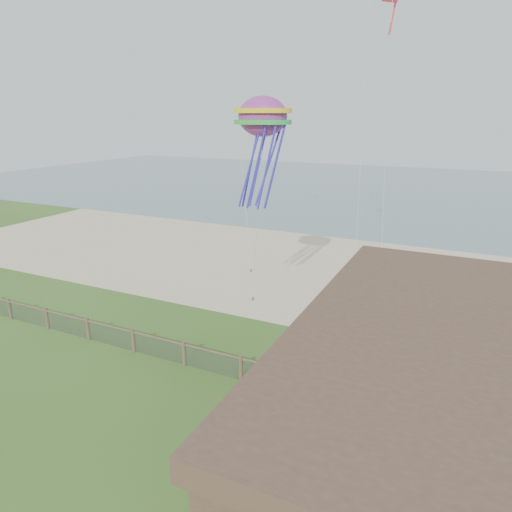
{
  "coord_description": "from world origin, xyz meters",
  "views": [
    {
      "loc": [
        8.22,
        -9.76,
        11.32
      ],
      "look_at": [
        -0.21,
        8.0,
        5.23
      ],
      "focal_mm": 32.0,
      "sensor_mm": 36.0,
      "label": 1
    }
  ],
  "objects": [
    {
      "name": "chainlink_fence",
      "position": [
        0.0,
        6.0,
        0.55
      ],
      "size": [
        36.2,
        0.2,
        1.25
      ],
      "primitive_type": null,
      "color": "brown",
      "rests_on": "ground"
    },
    {
      "name": "octopus_kite",
      "position": [
        -1.52,
        11.49,
        9.67
      ],
      "size": [
        3.3,
        2.57,
        6.18
      ],
      "primitive_type": null,
      "rotation": [
        0.0,
        0.0,
        -0.16
      ],
      "color": "#FF3F28"
    },
    {
      "name": "sand_beach",
      "position": [
        0.0,
        22.0,
        0.0
      ],
      "size": [
        72.0,
        20.0,
        0.02
      ],
      "primitive_type": "cube",
      "color": "#C8B991",
      "rests_on": "ground"
    },
    {
      "name": "ocean",
      "position": [
        0.0,
        66.0,
        0.0
      ],
      "size": [
        160.0,
        68.0,
        0.02
      ],
      "primitive_type": "cube",
      "color": "slate",
      "rests_on": "ground"
    },
    {
      "name": "picnic_table",
      "position": [
        7.75,
        4.55,
        0.43
      ],
      "size": [
        2.24,
        1.82,
        0.86
      ],
      "primitive_type": null,
      "rotation": [
        0.0,
        0.0,
        -0.15
      ],
      "color": "#4F382D",
      "rests_on": "ground"
    },
    {
      "name": "ground",
      "position": [
        0.0,
        0.0,
        0.0
      ],
      "size": [
        160.0,
        160.0,
        0.0
      ],
      "primitive_type": "plane",
      "color": "#36571E",
      "rests_on": "ground"
    },
    {
      "name": "kite_red",
      "position": [
        3.11,
        17.97,
        17.16
      ],
      "size": [
        2.03,
        2.0,
        2.4
      ],
      "primitive_type": null,
      "rotation": [
        0.44,
        0.0,
        0.85
      ],
      "color": "red"
    }
  ]
}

